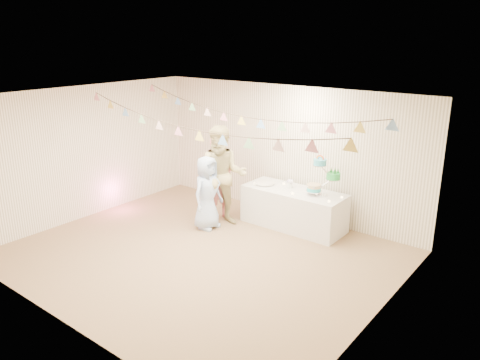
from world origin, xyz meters
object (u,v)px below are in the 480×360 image
Objects in this scene: table at (294,208)px; person_child at (207,193)px; person_adult_b at (222,176)px; person_adult_a at (219,178)px; cake_stand at (323,176)px.

table is 1.39× the size of person_child.
person_child is at bearing -142.88° from person_adult_b.
person_adult_a is at bearing -157.19° from table.
table is at bearing -61.49° from person_adult_a.
table is 1.66m from person_child.
cake_stand is 0.36× the size of person_adult_b.
person_child is (0.10, -0.48, -0.14)m from person_adult_a.
person_child is (-1.25, -1.05, 0.33)m from table.
person_adult_a reaches higher than person_child.
table is 1.01× the size of person_adult_b.
cake_stand is 0.41× the size of person_adult_a.
person_child is at bearing -148.68° from cake_stand.
table is at bearing -51.53° from person_child.
person_child is at bearing -140.09° from table.
table is 1.54m from person_adult_a.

